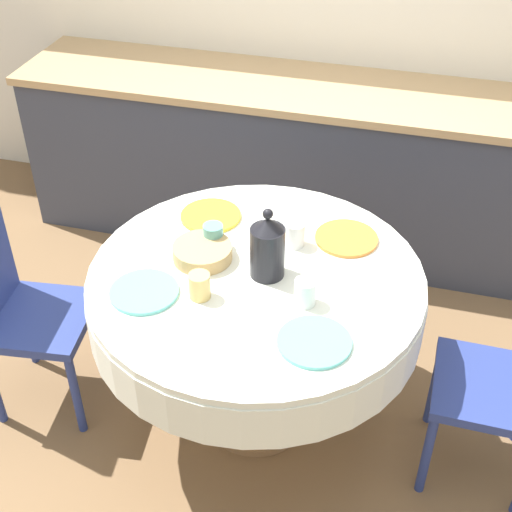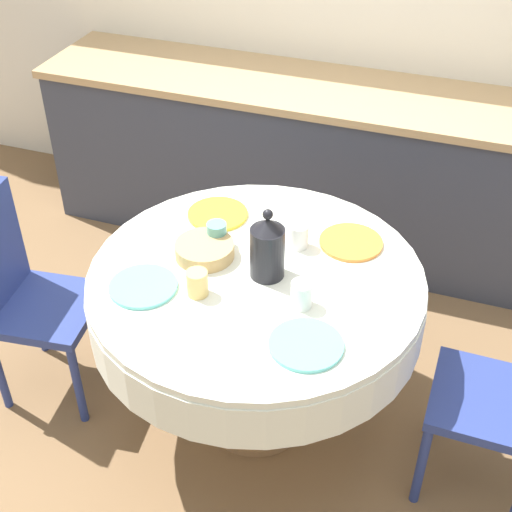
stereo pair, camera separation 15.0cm
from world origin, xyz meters
TOP-DOWN VIEW (x-y plane):
  - ground_plane at (0.00, 0.00)m, footprint 12.00×12.00m
  - kitchen_counter at (0.00, 1.37)m, footprint 3.24×0.64m
  - dining_table at (0.00, 0.00)m, footprint 1.24×1.24m
  - chair_right at (-0.96, -0.12)m, footprint 0.45×0.45m
  - plate_near_left at (-0.35, -0.21)m, footprint 0.24×0.24m
  - cup_near_left at (-0.15, -0.17)m, footprint 0.08×0.08m
  - plate_near_right at (0.28, -0.30)m, footprint 0.24×0.24m
  - cup_near_right at (0.20, -0.11)m, footprint 0.08×0.08m
  - plate_far_left at (-0.27, 0.30)m, footprint 0.24×0.24m
  - cup_far_left at (-0.20, 0.12)m, footprint 0.08×0.08m
  - plate_far_right at (0.28, 0.29)m, footprint 0.24×0.24m
  - cup_far_right at (0.09, 0.21)m, footprint 0.08×0.08m
  - coffee_carafe at (0.04, 0.01)m, footprint 0.12×0.12m
  - bread_basket at (-0.22, 0.04)m, footprint 0.22×0.22m

SIDE VIEW (x-z plane):
  - ground_plane at x=0.00m, z-range 0.00..0.00m
  - kitchen_counter at x=0.00m, z-range 0.00..0.91m
  - chair_right at x=-0.96m, z-range 0.05..0.99m
  - dining_table at x=0.00m, z-range 0.26..1.04m
  - plate_near_left at x=-0.35m, z-range 0.78..0.79m
  - plate_near_right at x=0.28m, z-range 0.78..0.79m
  - plate_far_left at x=-0.27m, z-range 0.78..0.79m
  - plate_far_right at x=0.28m, z-range 0.78..0.79m
  - bread_basket at x=-0.22m, z-range 0.78..0.83m
  - cup_near_left at x=-0.15m, z-range 0.78..0.87m
  - cup_near_right at x=0.20m, z-range 0.78..0.87m
  - cup_far_left at x=-0.20m, z-range 0.78..0.87m
  - cup_far_right at x=0.09m, z-range 0.78..0.87m
  - coffee_carafe at x=0.04m, z-range 0.76..1.04m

